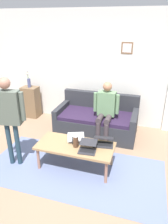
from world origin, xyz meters
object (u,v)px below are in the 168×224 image
(laptop_left, at_px, (88,148))
(side_shelf, at_px, (31,102))
(laptop_right, at_px, (103,142))
(coffee_table, at_px, (75,147))
(couch, at_px, (97,121))
(person_seated, at_px, (106,108))
(flower_vase, at_px, (29,82))
(person_standing, at_px, (9,112))
(french_press, at_px, (76,141))
(laptop_center, at_px, (76,139))

(laptop_left, relative_size, side_shelf, 0.42)
(laptop_right, height_order, side_shelf, side_shelf)
(coffee_table, bearing_deg, laptop_left, 160.35)
(coffee_table, bearing_deg, couch, -91.89)
(laptop_right, distance_m, person_seated, 1.00)
(coffee_table, bearing_deg, side_shelf, -42.49)
(couch, xyz_separation_m, side_shelf, (1.93, -0.37, 0.11))
(flower_vase, distance_m, person_standing, 2.11)
(laptop_left, bearing_deg, french_press, -11.45)
(coffee_table, height_order, flower_vase, flower_vase)
(person_seated, bearing_deg, laptop_right, 100.44)
(side_shelf, relative_size, person_standing, 0.51)
(french_press, height_order, person_seated, person_seated)
(couch, relative_size, side_shelf, 2.18)
(coffee_table, xyz_separation_m, laptop_left, (-0.25, 0.09, 0.09))
(couch, bearing_deg, side_shelf, -10.77)
(person_standing, relative_size, person_seated, 1.27)
(laptop_left, bearing_deg, laptop_right, -129.23)
(laptop_center, relative_size, laptop_right, 0.96)
(french_press, xyz_separation_m, person_seated, (-0.26, -1.17, 0.16))
(french_press, bearing_deg, side_shelf, -42.81)
(laptop_right, relative_size, person_standing, 0.23)
(couch, relative_size, french_press, 7.42)
(couch, distance_m, laptop_center, 1.23)
(side_shelf, bearing_deg, flower_vase, 38.81)
(flower_vase, bearing_deg, couch, 169.29)
(coffee_table, bearing_deg, french_press, 120.58)
(flower_vase, bearing_deg, coffee_table, 137.57)
(flower_vase, xyz_separation_m, person_seated, (-2.16, 0.59, -0.25))
(laptop_right, height_order, person_seated, person_seated)
(laptop_right, bearing_deg, person_seated, -79.56)
(side_shelf, relative_size, flower_vase, 1.82)
(flower_vase, bearing_deg, laptop_right, 146.46)
(side_shelf, bearing_deg, person_standing, 112.20)
(laptop_left, bearing_deg, flower_vase, -40.34)
(french_press, bearing_deg, person_standing, 9.62)
(person_seated, bearing_deg, person_standing, 44.92)
(laptop_right, xyz_separation_m, flower_vase, (2.34, -1.55, 0.48))
(side_shelf, bearing_deg, french_press, 137.19)
(coffee_table, bearing_deg, laptop_center, -74.96)
(flower_vase, bearing_deg, person_standing, 112.27)
(coffee_table, distance_m, person_seated, 1.21)
(side_shelf, distance_m, person_seated, 2.26)
(laptop_right, bearing_deg, flower_vase, -33.54)
(coffee_table, height_order, person_seated, person_seated)
(laptop_right, relative_size, french_press, 1.54)
(couch, bearing_deg, flower_vase, -10.71)
(laptop_left, height_order, laptop_center, laptop_center)
(coffee_table, relative_size, person_standing, 0.82)
(side_shelf, bearing_deg, laptop_left, 139.61)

